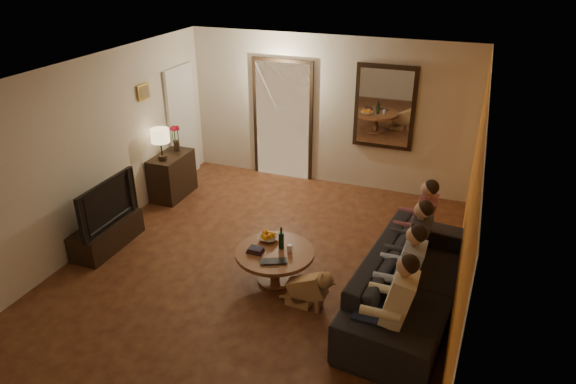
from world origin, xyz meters
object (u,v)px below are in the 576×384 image
at_px(person_c, 409,252).
at_px(bowl, 268,238).
at_px(laptop, 274,264).
at_px(table_lamp, 161,144).
at_px(dresser, 172,176).
at_px(person_b, 401,279).
at_px(coffee_table, 275,266).
at_px(tv_stand, 107,235).
at_px(dog, 307,287).
at_px(wine_bottle, 281,237).
at_px(sofa, 412,283).
at_px(tv, 101,202).
at_px(person_a, 391,313).
at_px(person_d, 416,228).

height_order(person_c, bowl, person_c).
height_order(person_c, laptop, person_c).
bearing_deg(table_lamp, dresser, 90.00).
height_order(person_b, coffee_table, person_b).
bearing_deg(person_c, dresser, 161.84).
distance_m(person_c, bowl, 1.79).
distance_m(tv_stand, dog, 3.12).
relative_size(tv_stand, laptop, 3.41).
relative_size(wine_bottle, laptop, 0.94).
relative_size(dresser, table_lamp, 1.55).
xyz_separation_m(person_c, bowl, (-1.78, -0.12, -0.12)).
bearing_deg(sofa, dresser, 75.48).
xyz_separation_m(person_b, coffee_table, (-1.60, 0.26, -0.38)).
bearing_deg(tv_stand, tv, 90.00).
bearing_deg(dresser, person_c, -18.16).
distance_m(tv, wine_bottle, 2.61).
bearing_deg(laptop, dresser, 118.50).
bearing_deg(dresser, person_a, -31.64).
height_order(dresser, person_d, person_d).
relative_size(tv_stand, person_a, 0.94).
bearing_deg(coffee_table, dresser, 146.35).
height_order(sofa, coffee_table, sofa).
xyz_separation_m(person_d, laptop, (-1.50, -1.22, -0.14)).
distance_m(person_c, dog, 1.30).
relative_size(dresser, person_a, 0.70).
xyz_separation_m(coffee_table, laptop, (0.10, -0.28, 0.24)).
xyz_separation_m(dresser, laptop, (2.66, -1.98, 0.09)).
relative_size(sofa, person_b, 2.17).
xyz_separation_m(dresser, bowl, (2.38, -1.48, 0.11)).
relative_size(person_d, wine_bottle, 3.87).
bearing_deg(person_d, coffee_table, -149.72).
relative_size(coffee_table, bowl, 3.85).
distance_m(sofa, coffee_table, 1.71).
distance_m(dresser, person_d, 4.24).
height_order(table_lamp, person_b, table_lamp).
xyz_separation_m(tv, dog, (3.10, -0.29, -0.43)).
bearing_deg(person_b, wine_bottle, 166.87).
xyz_separation_m(dog, laptop, (-0.44, 0.06, 0.18)).
bearing_deg(person_d, person_c, -90.00).
height_order(person_b, person_c, same).
relative_size(person_b, person_d, 1.00).
distance_m(person_a, person_b, 0.60).
distance_m(table_lamp, bowl, 2.74).
distance_m(bowl, laptop, 0.57).
height_order(person_c, person_d, same).
relative_size(tv, person_d, 0.96).
xyz_separation_m(sofa, person_c, (-0.10, 0.30, 0.22)).
xyz_separation_m(person_a, bowl, (-1.78, 1.08, -0.12)).
bearing_deg(wine_bottle, dresser, 148.43).
relative_size(person_a, person_d, 1.00).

